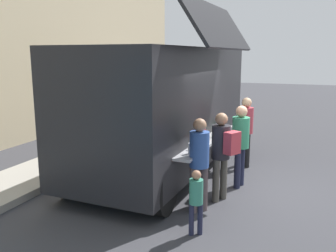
{
  "coord_description": "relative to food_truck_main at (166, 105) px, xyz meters",
  "views": [
    {
      "loc": [
        -7.58,
        -1.13,
        2.86
      ],
      "look_at": [
        -0.25,
        1.78,
        1.3
      ],
      "focal_mm": 38.72,
      "sensor_mm": 36.0,
      "label": 1
    }
  ],
  "objects": [
    {
      "name": "customer_rear_waiting",
      "position": [
        -2.07,
        -1.49,
        -0.6
      ],
      "size": [
        0.36,
        0.36,
        1.75
      ],
      "rotation": [
        0.0,
        0.0,
        0.82
      ],
      "color": "#514345",
      "rests_on": "ground"
    },
    {
      "name": "customer_front_ordering",
      "position": [
        -0.51,
        -1.94,
        -0.57
      ],
      "size": [
        0.37,
        0.37,
        1.8
      ],
      "rotation": [
        0.0,
        0.0,
        1.4
      ],
      "color": "#1E223B",
      "rests_on": "ground"
    },
    {
      "name": "child_near_queue",
      "position": [
        -2.94,
        -1.71,
        -1.0
      ],
      "size": [
        0.22,
        0.22,
        1.08
      ],
      "rotation": [
        0.0,
        0.0,
        0.53
      ],
      "color": "#1F2138",
      "rests_on": "ground"
    },
    {
      "name": "customer_mid_with_backpack",
      "position": [
        -1.43,
        -1.76,
        -0.56
      ],
      "size": [
        0.48,
        0.58,
        1.77
      ],
      "rotation": [
        0.0,
        0.0,
        1.1
      ],
      "color": "#49463F",
      "rests_on": "ground"
    },
    {
      "name": "ground_plane",
      "position": [
        -0.56,
        -2.16,
        -1.65
      ],
      "size": [
        60.0,
        60.0,
        0.0
      ],
      "primitive_type": "plane",
      "color": "#38383D"
    },
    {
      "name": "customer_extra_browsing",
      "position": [
        1.04,
        -1.79,
        -0.58
      ],
      "size": [
        0.36,
        0.36,
        1.79
      ],
      "rotation": [
        0.0,
        0.0,
        2.27
      ],
      "color": "black",
      "rests_on": "ground"
    },
    {
      "name": "trash_bin",
      "position": [
        3.55,
        2.32,
        -1.16
      ],
      "size": [
        0.6,
        0.6,
        0.97
      ],
      "primitive_type": "cylinder",
      "color": "#2F6238",
      "rests_on": "ground"
    },
    {
      "name": "food_truck_main",
      "position": [
        0.0,
        0.0,
        0.0
      ],
      "size": [
        6.29,
        3.12,
        3.93
      ],
      "rotation": [
        0.0,
        0.0,
        -0.03
      ],
      "color": "black",
      "rests_on": "ground"
    }
  ]
}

